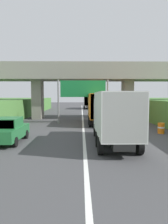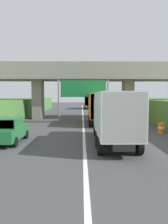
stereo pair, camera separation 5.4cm
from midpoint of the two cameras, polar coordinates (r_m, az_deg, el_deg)
lane_centre_stripe at (r=22.68m, az=-0.12°, el=-3.52°), size 0.20×87.63×0.01m
overpass_bridge at (r=28.51m, az=-0.22°, el=9.57°), size 40.00×4.80×7.56m
overhead_highway_sign at (r=23.39m, az=-0.14°, el=5.82°), size 5.88×0.18×5.06m
truck_orange at (r=23.03m, az=4.33°, el=1.42°), size 2.44×7.30×3.44m
truck_blue at (r=50.05m, az=1.45°, el=3.15°), size 2.44×7.30×3.44m
truck_white at (r=13.32m, az=8.45°, el=-0.94°), size 2.44×7.30×3.44m
car_green at (r=14.81m, az=-20.38°, el=-4.83°), size 1.86×4.10×1.72m
construction_barrel_3 at (r=18.46m, az=21.04°, el=-4.27°), size 0.57×0.57×0.90m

